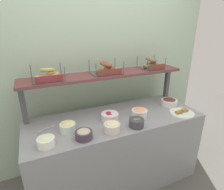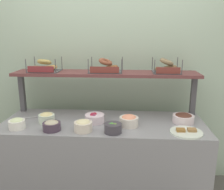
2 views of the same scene
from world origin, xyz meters
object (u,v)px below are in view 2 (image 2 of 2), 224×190
bagel_basket_sesame (45,67)px  bowl_veggie_mix (113,128)px  bowl_potato_salad (83,125)px  bowl_scallion_spread (17,123)px  bowl_tuna_salad (52,125)px  bagel_basket_poppy (166,68)px  bowl_chocolate_spread (183,118)px  bowl_egg_salad (47,118)px  bowl_lox_spread (129,120)px  serving_plate_white (186,132)px  serving_spoon_near_plate (29,118)px  bagel_basket_cinnamon_raisin (106,67)px  bowl_beet_salad (95,118)px

bagel_basket_sesame → bowl_veggie_mix: bearing=-34.7°
bowl_potato_salad → bowl_scallion_spread: size_ratio=1.08×
bowl_tuna_salad → bagel_basket_poppy: bagel_basket_poppy is taller
bowl_chocolate_spread → bowl_egg_salad: (-1.27, -0.09, 0.00)m
bagel_basket_sesame → bowl_lox_spread: bearing=-21.9°
bowl_scallion_spread → serving_plate_white: (1.45, -0.00, -0.04)m
serving_spoon_near_plate → bagel_basket_poppy: bearing=9.6°
bowl_veggie_mix → bagel_basket_poppy: bagel_basket_poppy is taller
bowl_lox_spread → bowl_potato_salad: bearing=-159.9°
bowl_potato_salad → serving_spoon_near_plate: 0.65m
bowl_egg_salad → bagel_basket_sesame: (-0.10, 0.31, 0.43)m
bowl_lox_spread → serving_spoon_near_plate: size_ratio=1.00×
bowl_chocolate_spread → bagel_basket_cinnamon_raisin: size_ratio=0.60×
bowl_lox_spread → bowl_tuna_salad: bearing=-167.7°
bagel_basket_cinnamon_raisin → bagel_basket_sesame: bearing=-179.3°
bowl_egg_salad → bowl_veggie_mix: 0.66m
bowl_veggie_mix → serving_plate_white: size_ratio=0.55×
bowl_lox_spread → bowl_veggie_mix: size_ratio=1.14×
bowl_chocolate_spread → bowl_beet_salad: (-0.83, -0.05, -0.00)m
serving_spoon_near_plate → bagel_basket_sesame: (0.12, 0.22, 0.47)m
bowl_potato_salad → serving_plate_white: bowl_potato_salad is taller
bowl_potato_salad → bowl_chocolate_spread: bowl_potato_salad is taller
serving_spoon_near_plate → bowl_lox_spread: bearing=-7.6°
bowl_egg_salad → bowl_lox_spread: bearing=-2.6°
bowl_beet_salad → bowl_tuna_salad: bearing=-147.8°
bowl_beet_salad → serving_spoon_near_plate: size_ratio=1.07×
bowl_potato_salad → bowl_egg_salad: (-0.38, 0.18, -0.00)m
bowl_tuna_salad → bagel_basket_cinnamon_raisin: (0.42, 0.50, 0.43)m
serving_spoon_near_plate → serving_plate_white: bearing=-10.1°
bowl_lox_spread → bowl_beet_salad: (-0.32, 0.07, -0.01)m
bowl_lox_spread → bowl_chocolate_spread: size_ratio=0.86×
bowl_egg_salad → bagel_basket_poppy: (1.12, 0.32, 0.43)m
bagel_basket_cinnamon_raisin → bowl_egg_salad: bearing=-148.7°
bowl_beet_salad → serving_plate_white: (0.80, -0.20, -0.03)m
bowl_chocolate_spread → bowl_beet_salad: bowl_beet_salad is taller
serving_plate_white → serving_spoon_near_plate: 1.48m
bagel_basket_poppy → bowl_tuna_salad: bearing=-153.8°
bowl_beet_salad → bagel_basket_sesame: 0.75m
bowl_egg_salad → bowl_tuna_salad: size_ratio=0.97×
bowl_beet_salad → serving_plate_white: bearing=-14.0°
bowl_egg_salad → serving_plate_white: size_ratio=0.55×
bowl_egg_salad → serving_spoon_near_plate: size_ratio=0.88×
bowl_potato_salad → bagel_basket_poppy: size_ratio=0.56×
bowl_tuna_salad → bagel_basket_sesame: size_ratio=0.51×
bowl_lox_spread → bowl_beet_salad: bowl_lox_spread is taller
bowl_potato_salad → bowl_chocolate_spread: (0.89, 0.26, -0.01)m
bowl_egg_salad → serving_plate_white: bowl_egg_salad is taller
bowl_lox_spread → bowl_veggie_mix: bowl_lox_spread is taller
bowl_scallion_spread → bowl_tuna_salad: 0.32m
bowl_lox_spread → bagel_basket_cinnamon_raisin: 0.60m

